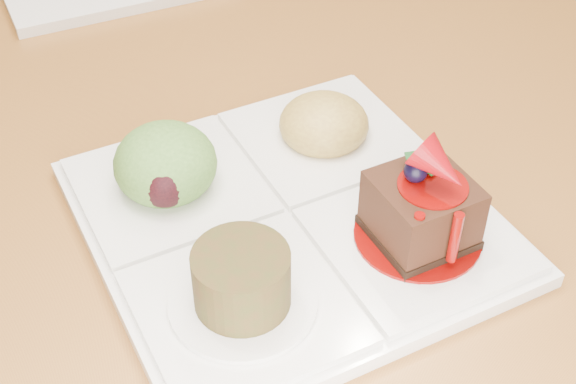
{
  "coord_description": "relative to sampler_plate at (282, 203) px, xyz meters",
  "views": [
    {
      "loc": [
        -0.01,
        -1.16,
        1.17
      ],
      "look_at": [
        0.03,
        -0.72,
        0.79
      ],
      "focal_mm": 50.0,
      "sensor_mm": 36.0,
      "label": 1
    }
  ],
  "objects": [
    {
      "name": "sampler_plate",
      "position": [
        0.0,
        0.0,
        0.0
      ],
      "size": [
        0.37,
        0.37,
        0.11
      ],
      "rotation": [
        0.0,
        0.0,
        0.39
      ],
      "color": "white",
      "rests_on": "dining_table"
    },
    {
      "name": "ground",
      "position": [
        -0.03,
        0.72,
        -0.77
      ],
      "size": [
        6.0,
        6.0,
        0.0
      ],
      "primitive_type": "plane",
      "color": "#593719"
    }
  ]
}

